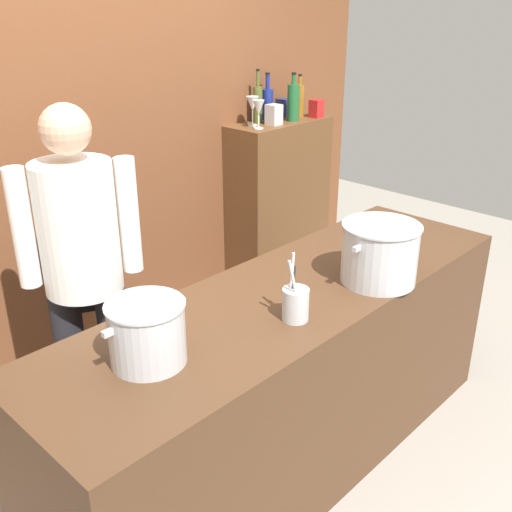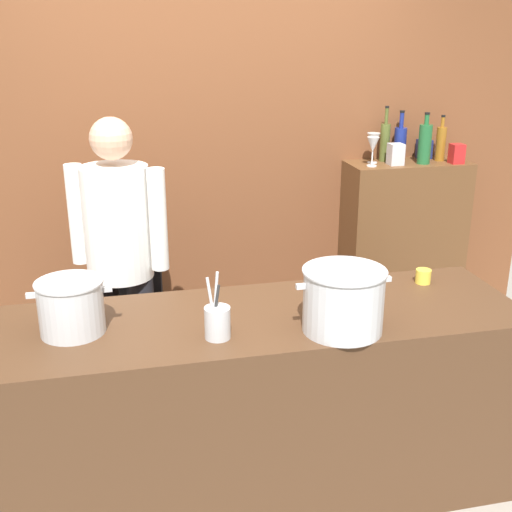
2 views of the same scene
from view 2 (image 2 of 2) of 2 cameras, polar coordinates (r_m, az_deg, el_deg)
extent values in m
plane|color=gray|center=(3.23, -0.47, -19.97)|extent=(8.00, 8.00, 0.00)
cube|color=brown|center=(3.91, -4.98, 11.35)|extent=(4.40, 0.10, 3.00)
cube|color=#472D1C|center=(2.97, -0.50, -13.27)|extent=(2.39, 0.70, 0.90)
cube|color=brown|center=(4.28, 12.77, -0.24)|extent=(0.76, 0.32, 1.27)
cylinder|color=black|center=(3.55, -9.93, -8.18)|extent=(0.14, 0.14, 0.84)
cylinder|color=black|center=(3.63, -12.88, -7.77)|extent=(0.14, 0.14, 0.84)
cylinder|color=white|center=(3.32, -12.24, 2.93)|extent=(0.34, 0.34, 0.58)
cube|color=black|center=(3.55, -10.78, 0.05)|extent=(0.28, 0.15, 0.52)
cylinder|color=white|center=(3.23, -8.73, 3.21)|extent=(0.09, 0.09, 0.52)
cylinder|color=white|center=(3.41, -15.65, 3.59)|extent=(0.09, 0.09, 0.52)
sphere|color=tan|center=(3.23, -12.79, 10.16)|extent=(0.21, 0.21, 0.21)
cylinder|color=#B7BABF|center=(2.60, 7.78, -4.01)|extent=(0.33, 0.33, 0.25)
cylinder|color=#B7BABF|center=(2.55, 7.91, -1.33)|extent=(0.34, 0.34, 0.01)
cube|color=#B7BABF|center=(2.51, 3.99, -2.72)|extent=(0.04, 0.02, 0.02)
cube|color=#B7BABF|center=(2.64, 11.56, -2.01)|extent=(0.04, 0.02, 0.02)
cylinder|color=#B7BABF|center=(2.67, -16.13, -4.46)|extent=(0.26, 0.26, 0.21)
cylinder|color=#B7BABF|center=(2.63, -16.36, -2.27)|extent=(0.27, 0.27, 0.01)
cube|color=#B7BABF|center=(2.66, -19.44, -3.33)|extent=(0.04, 0.02, 0.02)
cube|color=#B7BABF|center=(2.64, -13.08, -2.89)|extent=(0.04, 0.02, 0.02)
cylinder|color=#B7BABF|center=(2.54, -3.45, -5.95)|extent=(0.10, 0.10, 0.13)
cylinder|color=#262626|center=(2.53, -3.63, -4.72)|extent=(0.04, 0.02, 0.20)
cylinder|color=#B7BABF|center=(2.50, -3.93, -4.58)|extent=(0.04, 0.05, 0.24)
cylinder|color=#B7BABF|center=(2.53, -3.65, -4.11)|extent=(0.03, 0.02, 0.25)
cylinder|color=yellow|center=(3.19, 14.67, -1.76)|extent=(0.07, 0.07, 0.07)
cylinder|color=navy|center=(4.16, 12.69, 9.71)|extent=(0.08, 0.08, 0.20)
cylinder|color=navy|center=(4.14, 12.85, 11.71)|extent=(0.03, 0.03, 0.09)
cylinder|color=black|center=(4.13, 12.91, 12.44)|extent=(0.03, 0.03, 0.01)
cylinder|color=#475123|center=(4.10, 11.40, 9.87)|extent=(0.06, 0.06, 0.23)
cylinder|color=#475123|center=(4.08, 11.55, 12.12)|extent=(0.02, 0.02, 0.10)
cylinder|color=black|center=(4.07, 11.61, 12.88)|extent=(0.02, 0.02, 0.01)
cylinder|color=#1E592D|center=(4.07, 14.79, 9.60)|extent=(0.08, 0.08, 0.24)
cylinder|color=#1E592D|center=(4.05, 14.98, 11.67)|extent=(0.03, 0.03, 0.06)
cylinder|color=black|center=(4.05, 15.02, 12.17)|extent=(0.03, 0.03, 0.01)
cylinder|color=#8C5919|center=(4.20, 16.12, 9.56)|extent=(0.06, 0.06, 0.21)
cylinder|color=#8C5919|center=(4.18, 16.30, 11.37)|extent=(0.02, 0.02, 0.06)
cylinder|color=black|center=(4.17, 16.35, 11.88)|extent=(0.02, 0.02, 0.01)
cylinder|color=silver|center=(4.04, 10.30, 8.19)|extent=(0.06, 0.06, 0.01)
cylinder|color=silver|center=(4.03, 10.34, 8.83)|extent=(0.01, 0.01, 0.09)
cone|color=silver|center=(4.02, 10.42, 10.08)|extent=(0.08, 0.08, 0.09)
cylinder|color=silver|center=(3.95, 10.26, 7.91)|extent=(0.06, 0.06, 0.01)
cylinder|color=silver|center=(3.94, 10.30, 8.51)|extent=(0.01, 0.01, 0.08)
cone|color=silver|center=(3.92, 10.37, 9.72)|extent=(0.07, 0.07, 0.09)
cube|color=red|center=(4.15, 17.44, 8.69)|extent=(0.08, 0.08, 0.12)
cube|color=navy|center=(4.25, 14.75, 9.20)|extent=(0.08, 0.08, 0.12)
cube|color=#B2B2B7|center=(4.01, 12.33, 8.85)|extent=(0.08, 0.08, 0.13)
camera|label=1|loc=(1.56, -64.56, 8.29)|focal=41.92mm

